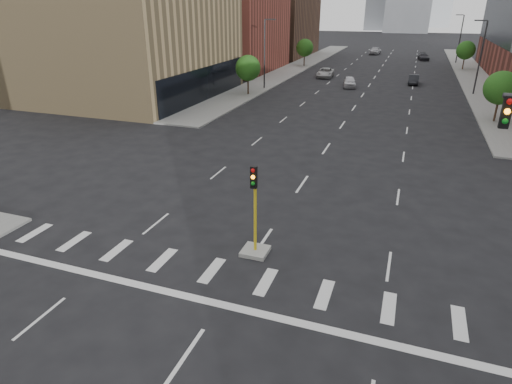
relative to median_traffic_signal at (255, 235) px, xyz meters
The scene contains 18 objects.
sidewalk_left_far 66.75m from the median_traffic_signal, 102.99° to the left, with size 5.00×92.00×0.15m, color gray.
sidewalk_right_far 66.75m from the median_traffic_signal, 77.01° to the left, with size 5.00×92.00×0.15m, color gray.
building_left_mid 41.90m from the median_traffic_signal, 131.55° to the left, with size 20.00×24.00×14.00m, color #967D54.
building_left_far_a 63.52m from the median_traffic_signal, 115.74° to the left, with size 20.00×22.00×12.00m, color brown.
building_left_far_b 87.64m from the median_traffic_signal, 108.32° to the left, with size 20.00×24.00×13.00m, color brown.
median_traffic_signal is the anchor object (origin of this frame).
streetlight_right_a 48.12m from the median_traffic_signal, 73.76° to the left, with size 1.60×0.22×9.07m.
streetlight_right_b 82.23m from the median_traffic_signal, 80.60° to the left, with size 1.60×0.22×9.07m.
streetlight_left 43.36m from the median_traffic_signal, 108.10° to the left, with size 1.60×0.22×9.07m.
tree_left_near 38.73m from the median_traffic_signal, 111.23° to the left, with size 3.20×3.20×4.85m.
tree_left_far 67.54m from the median_traffic_signal, 101.97° to the left, with size 3.20×3.20×4.85m.
tree_right_near 34.13m from the median_traffic_signal, 65.72° to the left, with size 3.20×3.20×4.85m.
tree_right_far 72.44m from the median_traffic_signal, 78.85° to the left, with size 3.20×3.20×4.85m.
car_near_left 46.48m from the median_traffic_signal, 93.13° to the left, with size 1.74×4.34×1.48m, color #BABABF.
car_mid_right 52.32m from the median_traffic_signal, 83.43° to the left, with size 1.41×4.05×1.34m, color black.
car_far_left 54.69m from the median_traffic_signal, 97.94° to the left, with size 2.42×5.26×1.46m, color #B2B2B2.
car_deep_right 84.91m from the median_traffic_signal, 85.03° to the left, with size 1.96×4.82×1.40m, color black.
car_distant 93.18m from the median_traffic_signal, 92.12° to the left, with size 2.03×5.05×1.72m, color #A5A4A8.
Camera 1 is at (5.88, -7.23, 10.69)m, focal length 30.00 mm.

